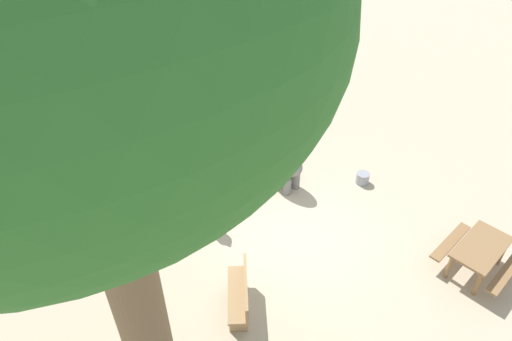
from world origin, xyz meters
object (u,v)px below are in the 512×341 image
object	(u,v)px
picnic_table_near	(479,252)
market_stall_green	(108,79)
market_stall_blue	(37,110)
shade_tree_main	(65,34)
elephant	(277,159)
wooden_bench	(241,293)
market_stall_white	(165,54)
feed_bucket	(363,178)
person_handler	(199,192)

from	to	relation	value
picnic_table_near	market_stall_green	distance (m)	12.21
picnic_table_near	market_stall_blue	size ratio (longest dim) A/B	0.67
shade_tree_main	elephant	bearing A→B (deg)	15.89
wooden_bench	market_stall_blue	xyz separation A→B (m)	(0.93, 8.74, 0.67)
wooden_bench	market_stall_white	distance (m)	10.69
picnic_table_near	feed_bucket	world-z (taller)	picnic_table_near
picnic_table_near	shade_tree_main	bearing A→B (deg)	157.05
market_stall_blue	elephant	bearing A→B (deg)	-67.50
market_stall_green	shade_tree_main	bearing A→B (deg)	-123.37
market_stall_green	feed_bucket	bearing A→B (deg)	-79.09
wooden_bench	picnic_table_near	size ratio (longest dim) A/B	0.78
person_handler	feed_bucket	xyz separation A→B (m)	(3.85, -2.50, -0.79)
person_handler	feed_bucket	world-z (taller)	person_handler
wooden_bench	market_stall_white	bearing A→B (deg)	13.98
person_handler	shade_tree_main	world-z (taller)	shade_tree_main
shade_tree_main	feed_bucket	distance (m)	9.65
market_stall_blue	feed_bucket	size ratio (longest dim) A/B	7.00
elephant	market_stall_green	xyz separation A→B (m)	(-0.25, 6.89, 0.36)
picnic_table_near	market_stall_blue	xyz separation A→B (m)	(-3.04, 12.19, 0.55)
shade_tree_main	market_stall_white	world-z (taller)	shade_tree_main
shade_tree_main	wooden_bench	size ratio (longest dim) A/B	6.45
shade_tree_main	wooden_bench	bearing A→B (deg)	-4.54
wooden_bench	picnic_table_near	bearing A→B (deg)	-81.99
market_stall_blue	market_stall_white	bearing A→B (deg)	0.00
person_handler	market_stall_white	size ratio (longest dim) A/B	0.64
elephant	feed_bucket	xyz separation A→B (m)	(1.44, -1.90, -0.61)
shade_tree_main	picnic_table_near	xyz separation A→B (m)	(6.08, -3.62, -5.83)
picnic_table_near	feed_bucket	distance (m)	3.65
person_handler	elephant	bearing A→B (deg)	4.11
feed_bucket	market_stall_white	bearing A→B (deg)	84.13
wooden_bench	market_stall_blue	distance (m)	8.81
elephant	feed_bucket	world-z (taller)	elephant
elephant	market_stall_blue	xyz separation A→B (m)	(-2.85, 6.89, 0.36)
person_handler	shade_tree_main	size ratio (longest dim) A/B	0.19
market_stall_green	elephant	bearing A→B (deg)	-87.89
person_handler	market_stall_green	bearing A→B (deg)	89.00
shade_tree_main	market_stall_green	world-z (taller)	shade_tree_main
market_stall_blue	feed_bucket	distance (m)	9.84
wooden_bench	market_stall_green	bearing A→B (deg)	27.03
person_handler	market_stall_blue	xyz separation A→B (m)	(-0.44, 6.30, 0.19)
person_handler	market_stall_green	world-z (taller)	market_stall_green
elephant	market_stall_green	world-z (taller)	market_stall_green
person_handler	picnic_table_near	bearing A→B (deg)	-48.33
shade_tree_main	market_stall_white	xyz separation A→B (m)	(8.24, 8.57, -5.27)
elephant	picnic_table_near	world-z (taller)	elephant
picnic_table_near	market_stall_white	xyz separation A→B (m)	(2.16, 12.19, 0.55)
market_stall_white	feed_bucket	bearing A→B (deg)	-95.87
elephant	market_stall_green	size ratio (longest dim) A/B	0.70
market_stall_white	picnic_table_near	bearing A→B (deg)	-100.06
elephant	market_stall_blue	size ratio (longest dim) A/B	0.70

